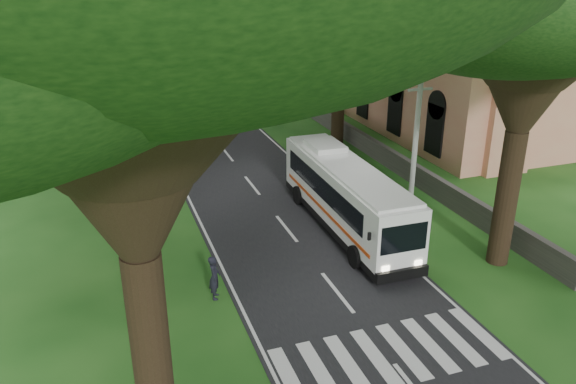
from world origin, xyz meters
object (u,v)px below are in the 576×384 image
(distant_car_c, at_px, (176,57))
(pedestrian, at_px, (214,277))
(distant_car_a, at_px, (163,85))
(distant_car_b, at_px, (137,70))
(pole_mid, at_px, (277,72))
(pole_far, at_px, (218,40))
(church, at_px, (450,63))
(coach_bus, at_px, (345,194))
(pole_near, at_px, (415,147))

(distant_car_c, relative_size, pedestrian, 2.90)
(distant_car_a, xyz_separation_m, distant_car_b, (-1.74, 8.74, 0.12))
(pole_mid, relative_size, distant_car_b, 1.78)
(distant_car_c, xyz_separation_m, pedestrian, (-7.20, -55.01, 0.11))
(pedestrian, bearing_deg, pole_far, 2.06)
(pole_far, relative_size, distant_car_b, 1.78)
(pole_mid, xyz_separation_m, pole_far, (0.00, 20.00, 0.00))
(church, distance_m, distant_car_c, 39.95)
(pole_far, height_order, coach_bus, pole_far)
(church, relative_size, distant_car_c, 4.66)
(pole_far, relative_size, coach_bus, 0.73)
(church, relative_size, pole_mid, 3.00)
(pole_near, xyz_separation_m, coach_bus, (-2.80, 1.24, -2.44))
(church, distance_m, distant_car_a, 28.22)
(coach_bus, distance_m, pedestrian, 8.32)
(distant_car_c, bearing_deg, distant_car_b, 68.35)
(pole_mid, relative_size, distant_car_a, 2.21)
(distant_car_a, distance_m, pedestrian, 38.74)
(church, distance_m, pole_mid, 13.16)
(pole_near, bearing_deg, distant_car_b, 100.79)
(church, distance_m, pole_near, 19.88)
(pole_mid, bearing_deg, church, -19.81)
(pole_far, distance_m, distant_car_a, 8.68)
(church, relative_size, pedestrian, 13.50)
(church, height_order, pole_far, church)
(coach_bus, xyz_separation_m, distant_car_b, (-5.70, 43.35, -0.97))
(pole_near, relative_size, pedestrian, 4.50)
(pole_near, bearing_deg, pole_far, 90.00)
(pole_mid, height_order, pedestrian, pole_mid)
(pole_mid, xyz_separation_m, pedestrian, (-10.05, -22.75, -3.29))
(pole_mid, relative_size, pedestrian, 4.50)
(coach_bus, bearing_deg, distant_car_a, 97.23)
(pole_mid, bearing_deg, coach_bus, -98.49)
(distant_car_c, bearing_deg, pole_near, 107.88)
(distant_car_c, bearing_deg, coach_bus, 104.81)
(church, bearing_deg, distant_car_a, 133.29)
(distant_car_b, xyz_separation_m, pedestrian, (-1.55, -47.34, 0.12))
(pole_far, height_order, distant_car_a, pole_far)
(pole_near, relative_size, distant_car_c, 1.55)
(pole_far, bearing_deg, pole_near, -90.00)
(church, bearing_deg, pedestrian, -140.77)
(coach_bus, bearing_deg, pole_mid, 82.21)
(distant_car_b, xyz_separation_m, distant_car_c, (5.65, 7.67, 0.01))
(pedestrian, bearing_deg, pole_near, -59.40)
(pedestrian, bearing_deg, coach_bus, -45.86)
(church, xyz_separation_m, pole_far, (-12.36, 24.45, -0.73))
(coach_bus, height_order, distant_car_b, coach_bus)
(pole_mid, bearing_deg, distant_car_b, 109.07)
(pole_far, bearing_deg, distant_car_a, -148.46)
(distant_car_b, bearing_deg, pole_near, -86.79)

